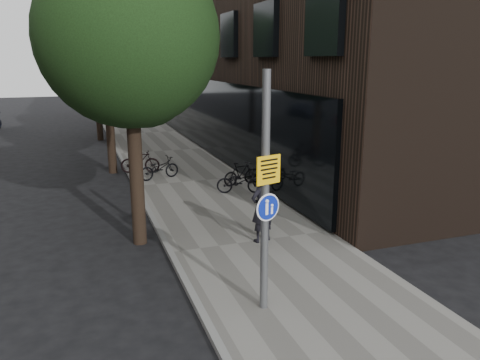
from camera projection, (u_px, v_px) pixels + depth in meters
name	position (u px, v px, depth m)	size (l,w,h in m)	color
ground	(304.00, 308.00, 9.26)	(120.00, 120.00, 0.00)	black
sidewalk	(194.00, 182.00, 18.45)	(4.50, 60.00, 0.12)	slate
curb_edge	(136.00, 187.00, 17.73)	(0.15, 60.00, 0.13)	slate
street_tree_near	(131.00, 45.00, 11.40)	(4.40, 4.40, 7.50)	black
street_tree_mid	(106.00, 51.00, 19.16)	(5.00, 5.00, 7.80)	black
street_tree_far	(95.00, 53.00, 27.37)	(5.00, 5.00, 7.80)	black
signpost	(265.00, 195.00, 8.49)	(0.51, 0.18, 4.49)	#595B5E
pedestrian	(262.00, 207.00, 12.12)	(0.68, 0.45, 1.86)	black
parked_bike_facade_near	(240.00, 181.00, 16.66)	(0.58, 1.66, 0.87)	black
parked_bike_facade_far	(241.00, 174.00, 17.75)	(0.42, 1.48, 0.89)	black
parked_bike_curb_near	(159.00, 168.00, 18.65)	(0.59, 1.68, 0.88)	black
parked_bike_curb_far	(140.00, 162.00, 19.64)	(0.46, 1.62, 0.97)	black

